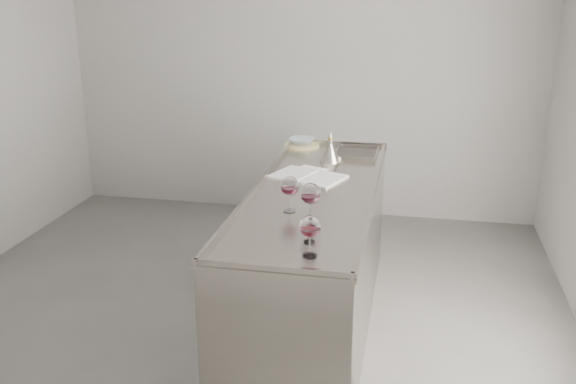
% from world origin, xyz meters
% --- Properties ---
extents(room_shell, '(4.54, 5.04, 2.84)m').
position_xyz_m(room_shell, '(0.00, 0.00, 1.40)').
color(room_shell, '#504E4B').
rests_on(room_shell, ground).
extents(counter, '(0.77, 2.42, 0.97)m').
position_xyz_m(counter, '(0.50, 0.30, 0.47)').
color(counter, gray).
rests_on(counter, ground).
extents(wine_glass_left, '(0.11, 0.11, 0.21)m').
position_xyz_m(wine_glass_left, '(0.42, -0.10, 1.09)').
color(wine_glass_left, white).
rests_on(wine_glass_left, counter).
extents(wine_glass_middle, '(0.11, 0.11, 0.22)m').
position_xyz_m(wine_glass_middle, '(0.56, -0.24, 1.10)').
color(wine_glass_middle, white).
rests_on(wine_glass_middle, counter).
extents(wine_glass_right, '(0.10, 0.10, 0.20)m').
position_xyz_m(wine_glass_right, '(0.64, -0.69, 1.08)').
color(wine_glass_right, white).
rests_on(wine_glass_right, counter).
extents(wine_glass_small, '(0.07, 0.07, 0.14)m').
position_xyz_m(wine_glass_small, '(0.61, -0.52, 1.04)').
color(wine_glass_small, white).
rests_on(wine_glass_small, counter).
extents(notebook, '(0.54, 0.46, 0.02)m').
position_xyz_m(notebook, '(0.41, 0.57, 0.95)').
color(notebook, silver).
rests_on(notebook, counter).
extents(loose_paper_top, '(0.24, 0.30, 0.00)m').
position_xyz_m(loose_paper_top, '(0.49, 0.50, 0.94)').
color(loose_paper_top, white).
rests_on(loose_paper_top, counter).
extents(loose_paper_under, '(0.31, 0.36, 0.00)m').
position_xyz_m(loose_paper_under, '(0.38, 0.68, 0.94)').
color(loose_paper_under, white).
rests_on(loose_paper_under, counter).
extents(trivet, '(0.29, 0.29, 0.02)m').
position_xyz_m(trivet, '(0.23, 1.38, 0.95)').
color(trivet, '#C4BC7F').
rests_on(trivet, counter).
extents(ceramic_bowl, '(0.22, 0.22, 0.05)m').
position_xyz_m(ceramic_bowl, '(0.23, 1.38, 0.98)').
color(ceramic_bowl, '#94A5AC').
rests_on(ceramic_bowl, trivet).
extents(wine_funnel, '(0.15, 0.15, 0.22)m').
position_xyz_m(wine_funnel, '(0.50, 0.99, 1.01)').
color(wine_funnel, '#A49C92').
rests_on(wine_funnel, counter).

